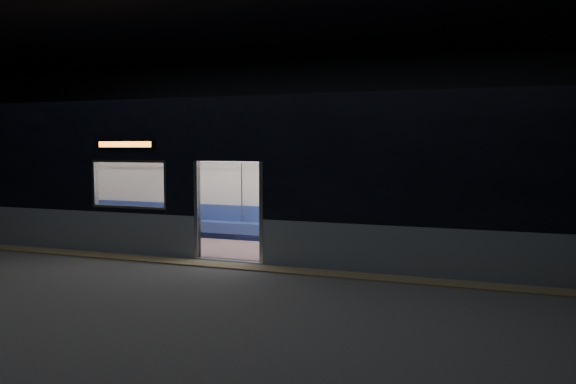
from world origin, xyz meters
The scene contains 7 objects.
station_floor centered at (0.00, 0.00, -0.01)m, with size 24.00×14.00×0.01m, color #47494C.
station_envelope centered at (0.00, 0.00, 3.66)m, with size 24.00×14.00×5.00m.
tactile_strip centered at (0.00, 0.55, 0.01)m, with size 22.80×0.50×0.03m, color #8C7F59.
metro_car centered at (0.00, 2.54, 1.85)m, with size 18.00×3.04×3.35m.
passenger centered at (4.40, 3.55, 0.77)m, with size 0.37×0.64×1.30m.
handbag centered at (4.44, 3.34, 0.66)m, with size 0.26×0.22×0.13m, color black.
transit_map centered at (1.41, 3.85, 1.45)m, with size 0.91×0.03×0.59m, color white.
Camera 1 is at (5.61, -9.98, 2.37)m, focal length 38.00 mm.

